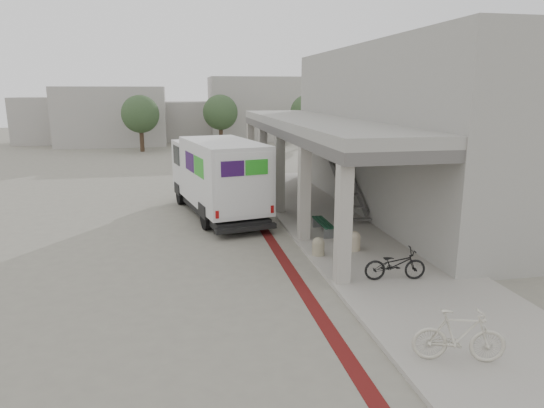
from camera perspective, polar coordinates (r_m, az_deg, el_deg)
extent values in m
plane|color=slate|center=(16.21, -3.05, -5.39)|extent=(120.00, 120.00, 0.00)
cube|color=#551111|center=(18.24, -0.84, -3.22)|extent=(0.35, 40.00, 0.01)
cube|color=gray|center=(17.19, 10.30, -4.29)|extent=(4.40, 28.00, 0.12)
cube|color=gray|center=(21.94, 14.61, 8.45)|extent=(4.30, 17.00, 7.00)
cube|color=#53514E|center=(20.60, 5.06, 8.53)|extent=(3.40, 16.90, 0.35)
cube|color=gray|center=(20.57, 5.08, 9.50)|extent=(3.40, 16.90, 0.35)
cube|color=gray|center=(49.62, -18.26, 9.79)|extent=(10.00, 6.00, 5.50)
cube|color=gray|center=(53.32, -10.12, 9.63)|extent=(8.00, 6.00, 4.00)
cube|color=gray|center=(51.89, -2.23, 11.11)|extent=(9.00, 6.00, 6.50)
cube|color=gray|center=(53.62, -24.30, 8.97)|extent=(7.00, 5.00, 4.50)
cylinder|color=#38281C|center=(43.49, -15.08, 7.55)|extent=(0.36, 0.36, 2.40)
sphere|color=#2B3F24|center=(43.35, -15.24, 10.18)|extent=(3.20, 3.20, 3.20)
cylinder|color=#38281C|center=(45.58, -6.03, 8.17)|extent=(0.36, 0.36, 2.40)
sphere|color=#2B3F24|center=(45.44, -6.09, 10.68)|extent=(3.20, 3.20, 3.20)
cylinder|color=#38281C|center=(46.02, 4.16, 8.26)|extent=(0.36, 0.36, 2.40)
sphere|color=#2B3F24|center=(45.89, 4.20, 10.74)|extent=(3.20, 3.20, 3.20)
cube|color=black|center=(20.68, -6.37, -0.20)|extent=(3.40, 7.21, 0.30)
cube|color=silver|center=(19.53, -5.75, 3.62)|extent=(3.34, 5.52, 2.57)
cube|color=silver|center=(22.81, -8.25, 4.55)|extent=(2.70, 2.31, 2.28)
cube|color=silver|center=(23.94, -8.81, 2.90)|extent=(2.25, 1.01, 0.79)
cube|color=black|center=(23.50, -8.78, 6.13)|extent=(2.23, 0.90, 1.04)
cube|color=black|center=(17.40, -3.05, -2.88)|extent=(2.28, 0.69, 0.18)
cube|color=#2E0F49|center=(19.83, -9.68, 4.94)|extent=(0.29, 1.36, 0.74)
cube|color=#269620|center=(18.40, -8.62, 4.34)|extent=(0.29, 1.36, 0.74)
cube|color=#2E0F49|center=(16.85, -4.65, 4.15)|extent=(0.83, 0.19, 0.54)
cube|color=#269620|center=(17.14, -1.81, 4.35)|extent=(0.83, 0.19, 0.54)
cylinder|color=black|center=(22.86, -10.70, 1.07)|extent=(0.45, 0.93, 0.89)
cylinder|color=black|center=(23.36, -5.71, 1.50)|extent=(0.45, 0.93, 0.89)
cylinder|color=black|center=(18.54, -7.73, -1.65)|extent=(0.45, 0.93, 0.89)
cylinder|color=black|center=(19.16, -1.72, -1.05)|extent=(0.45, 0.93, 0.89)
cube|color=slate|center=(17.07, 6.73, -3.44)|extent=(0.37, 0.08, 0.37)
cube|color=slate|center=(18.40, 5.39, -2.17)|extent=(0.37, 0.08, 0.37)
cube|color=#113522|center=(17.64, 5.63, -2.17)|extent=(0.12, 1.74, 0.04)
cube|color=#113522|center=(17.68, 6.05, -2.15)|extent=(0.12, 1.74, 0.04)
cube|color=#113522|center=(17.71, 6.47, -2.12)|extent=(0.12, 1.74, 0.04)
cylinder|color=gray|center=(15.34, 5.46, -5.29)|extent=(0.39, 0.39, 0.39)
sphere|color=gray|center=(15.28, 5.47, -4.61)|extent=(0.39, 0.39, 0.39)
cylinder|color=tan|center=(15.95, 9.60, -4.63)|extent=(0.42, 0.42, 0.42)
sphere|color=tan|center=(15.88, 9.63, -3.90)|extent=(0.42, 0.42, 0.42)
cube|color=slate|center=(21.25, 8.70, 0.70)|extent=(0.56, 0.67, 0.99)
imported|color=black|center=(13.69, 14.28, -6.88)|extent=(1.74, 0.80, 0.88)
imported|color=#BCB7A5|center=(10.14, 21.16, -14.27)|extent=(1.82, 0.97, 1.05)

